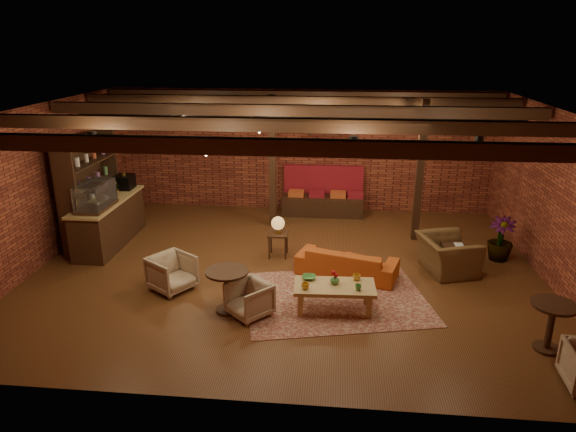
# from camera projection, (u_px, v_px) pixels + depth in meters

# --- Properties ---
(floor) EXTENTS (10.00, 10.00, 0.00)m
(floor) POSITION_uv_depth(u_px,v_px,m) (286.00, 270.00, 10.36)
(floor) COLOR #402610
(floor) RESTS_ON ground
(ceiling) EXTENTS (10.00, 8.00, 0.02)m
(ceiling) POSITION_uv_depth(u_px,v_px,m) (286.00, 110.00, 9.31)
(ceiling) COLOR black
(ceiling) RESTS_ON wall_back
(wall_back) EXTENTS (10.00, 0.02, 3.20)m
(wall_back) POSITION_uv_depth(u_px,v_px,m) (302.00, 151.00, 13.60)
(wall_back) COLOR maroon
(wall_back) RESTS_ON ground
(wall_front) EXTENTS (10.00, 0.02, 3.20)m
(wall_front) POSITION_uv_depth(u_px,v_px,m) (252.00, 290.00, 6.08)
(wall_front) COLOR maroon
(wall_front) RESTS_ON ground
(wall_left) EXTENTS (0.02, 8.00, 3.20)m
(wall_left) POSITION_uv_depth(u_px,v_px,m) (39.00, 187.00, 10.30)
(wall_left) COLOR maroon
(wall_left) RESTS_ON ground
(wall_right) EXTENTS (0.02, 8.00, 3.20)m
(wall_right) POSITION_uv_depth(u_px,v_px,m) (558.00, 202.00, 9.37)
(wall_right) COLOR maroon
(wall_right) RESTS_ON ground
(ceiling_beams) EXTENTS (9.80, 6.40, 0.22)m
(ceiling_beams) POSITION_uv_depth(u_px,v_px,m) (286.00, 116.00, 9.35)
(ceiling_beams) COLOR black
(ceiling_beams) RESTS_ON ceiling
(ceiling_pipe) EXTENTS (9.60, 0.12, 0.12)m
(ceiling_pipe) POSITION_uv_depth(u_px,v_px,m) (294.00, 116.00, 10.93)
(ceiling_pipe) COLOR black
(ceiling_pipe) RESTS_ON ceiling
(post_left) EXTENTS (0.16, 0.16, 3.20)m
(post_left) POSITION_uv_depth(u_px,v_px,m) (272.00, 162.00, 12.34)
(post_left) COLOR black
(post_left) RESTS_ON ground
(post_right) EXTENTS (0.16, 0.16, 3.20)m
(post_right) POSITION_uv_depth(u_px,v_px,m) (420.00, 172.00, 11.46)
(post_right) COLOR black
(post_right) RESTS_ON ground
(service_counter) EXTENTS (0.80, 2.50, 1.60)m
(service_counter) POSITION_uv_depth(u_px,v_px,m) (108.00, 210.00, 11.42)
(service_counter) COLOR black
(service_counter) RESTS_ON ground
(plant_counter) EXTENTS (0.35, 0.39, 0.30)m
(plant_counter) POSITION_uv_depth(u_px,v_px,m) (114.00, 190.00, 11.46)
(plant_counter) COLOR #337F33
(plant_counter) RESTS_ON service_counter
(shelving_hutch) EXTENTS (0.52, 2.00, 2.40)m
(shelving_hutch) POSITION_uv_depth(u_px,v_px,m) (91.00, 191.00, 11.42)
(shelving_hutch) COLOR black
(shelving_hutch) RESTS_ON ground
(banquette) EXTENTS (2.10, 0.70, 1.00)m
(banquette) POSITION_uv_depth(u_px,v_px,m) (323.00, 196.00, 13.48)
(banquette) COLOR maroon
(banquette) RESTS_ON ground
(service_sign) EXTENTS (0.86, 0.06, 0.30)m
(service_sign) POSITION_uv_depth(u_px,v_px,m) (324.00, 129.00, 12.45)
(service_sign) COLOR red
(service_sign) RESTS_ON ceiling
(ceiling_spotlights) EXTENTS (6.40, 4.40, 0.28)m
(ceiling_spotlights) POSITION_uv_depth(u_px,v_px,m) (286.00, 128.00, 9.42)
(ceiling_spotlights) COLOR black
(ceiling_spotlights) RESTS_ON ceiling
(rug) EXTENTS (3.63, 3.07, 0.01)m
(rug) POSITION_uv_depth(u_px,v_px,m) (335.00, 298.00, 9.23)
(rug) COLOR maroon
(rug) RESTS_ON floor
(sofa) EXTENTS (2.07, 1.28, 0.57)m
(sofa) POSITION_uv_depth(u_px,v_px,m) (347.00, 262.00, 10.03)
(sofa) COLOR #AB4617
(sofa) RESTS_ON floor
(coffee_table) EXTENTS (1.40, 0.74, 0.72)m
(coffee_table) POSITION_uv_depth(u_px,v_px,m) (334.00, 288.00, 8.71)
(coffee_table) COLOR #9D7F49
(coffee_table) RESTS_ON floor
(side_table_lamp) EXTENTS (0.43, 0.43, 0.89)m
(side_table_lamp) POSITION_uv_depth(u_px,v_px,m) (278.00, 226.00, 10.80)
(side_table_lamp) COLOR black
(side_table_lamp) RESTS_ON floor
(round_table_left) EXTENTS (0.73, 0.73, 0.76)m
(round_table_left) POSITION_uv_depth(u_px,v_px,m) (227.00, 284.00, 8.64)
(round_table_left) COLOR black
(round_table_left) RESTS_ON floor
(armchair_a) EXTENTS (0.96, 0.97, 0.73)m
(armchair_a) POSITION_uv_depth(u_px,v_px,m) (172.00, 271.00, 9.44)
(armchair_a) COLOR beige
(armchair_a) RESTS_ON floor
(armchair_b) EXTENTS (0.87, 0.86, 0.65)m
(armchair_b) POSITION_uv_depth(u_px,v_px,m) (249.00, 298.00, 8.56)
(armchair_b) COLOR beige
(armchair_b) RESTS_ON floor
(armchair_right) EXTENTS (1.00, 1.27, 0.98)m
(armchair_right) POSITION_uv_depth(u_px,v_px,m) (448.00, 249.00, 10.13)
(armchair_right) COLOR brown
(armchair_right) RESTS_ON floor
(side_table_book) EXTENTS (0.48, 0.48, 0.53)m
(side_table_book) POSITION_uv_depth(u_px,v_px,m) (454.00, 247.00, 10.25)
(side_table_book) COLOR black
(side_table_book) RESTS_ON floor
(round_table_right) EXTENTS (0.66, 0.66, 0.77)m
(round_table_right) POSITION_uv_depth(u_px,v_px,m) (552.00, 319.00, 7.55)
(round_table_right) COLOR black
(round_table_right) RESTS_ON floor
(plant_tall) EXTENTS (2.06, 2.06, 2.79)m
(plant_tall) POSITION_uv_depth(u_px,v_px,m) (507.00, 196.00, 10.39)
(plant_tall) COLOR #4C7F4C
(plant_tall) RESTS_ON floor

